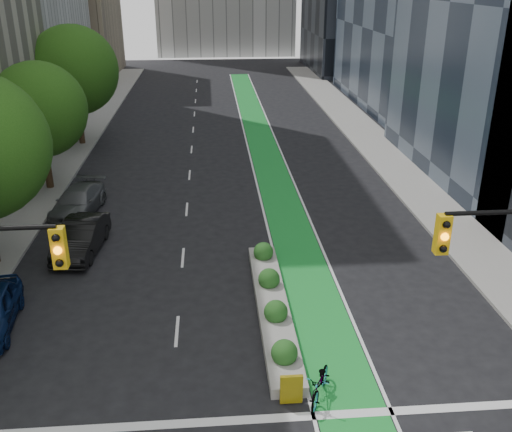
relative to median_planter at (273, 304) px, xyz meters
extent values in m
cube|color=gray|center=(-13.00, 17.96, -0.30)|extent=(3.60, 90.00, 0.15)
cube|color=gray|center=(10.60, 17.96, -0.30)|extent=(3.60, 90.00, 0.15)
cube|color=#1A8F31|center=(1.80, 22.96, -0.37)|extent=(2.20, 70.00, 0.01)
cylinder|color=black|center=(-12.20, 14.96, 1.87)|extent=(0.44, 0.44, 4.48)
sphere|color=#1B4C10|center=(-12.20, 14.96, 4.59)|extent=(5.60, 5.60, 5.60)
cylinder|color=black|center=(-12.20, 24.96, 2.20)|extent=(0.44, 0.44, 5.15)
sphere|color=#1B4C10|center=(-12.20, 24.96, 5.33)|extent=(6.60, 6.60, 6.60)
cube|color=gold|center=(-5.90, -6.54, 5.88)|extent=(0.34, 0.28, 1.05)
sphere|color=orange|center=(-5.90, -6.70, 5.88)|extent=(0.20, 0.20, 0.20)
cube|color=gold|center=(3.50, -6.54, 5.88)|extent=(0.34, 0.28, 1.05)
sphere|color=orange|center=(3.50, -6.70, 5.88)|extent=(0.20, 0.20, 0.20)
cube|color=gray|center=(0.00, -0.04, -0.17)|extent=(1.20, 10.00, 0.40)
cube|color=yellow|center=(0.00, -5.24, 0.18)|extent=(0.70, 0.12, 1.00)
sphere|color=#194C19|center=(0.00, -3.54, 0.28)|extent=(0.90, 0.90, 0.90)
sphere|color=#194C19|center=(0.00, -1.04, 0.28)|extent=(0.90, 0.90, 0.90)
sphere|color=#194C19|center=(0.00, 1.46, 0.28)|extent=(0.90, 0.90, 0.90)
sphere|color=#194C19|center=(0.00, 3.96, 0.28)|extent=(0.90, 0.90, 0.90)
imported|color=gray|center=(0.95, -5.02, 0.15)|extent=(1.44, 2.11, 1.05)
imported|color=black|center=(-8.49, 5.96, 0.41)|extent=(2.08, 4.89, 1.57)
imported|color=#525557|center=(-9.62, 10.80, 0.36)|extent=(2.70, 5.25, 1.46)
camera|label=1|loc=(-2.21, -19.07, 11.87)|focal=40.00mm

